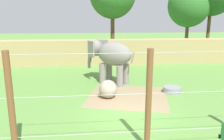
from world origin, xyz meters
name	(u,v)px	position (x,y,z in m)	size (l,w,h in m)	color
ground_plane	(129,115)	(0.00, 0.00, 0.00)	(120.00, 120.00, 0.00)	#609342
dirt_patch	(128,96)	(0.36, 2.55, 0.00)	(4.54, 4.24, 0.01)	#937F5B
embankment_wall	(108,52)	(0.00, 12.41, 1.20)	(36.00, 1.80, 2.41)	tan
elephant	(111,55)	(-0.40, 5.51, 1.97)	(3.46, 3.23, 2.98)	gray
enrichment_ball	(108,89)	(-0.83, 2.44, 0.53)	(1.05, 1.05, 1.05)	tan
cable_fence	(146,100)	(0.04, -2.83, 1.78)	(9.72, 0.21, 3.56)	brown
water_tub	(172,90)	(3.19, 3.00, 0.18)	(1.10, 1.10, 0.35)	gray
tree_far_left	(189,5)	(10.99, 19.17, 6.08)	(5.34, 5.34, 8.90)	brown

